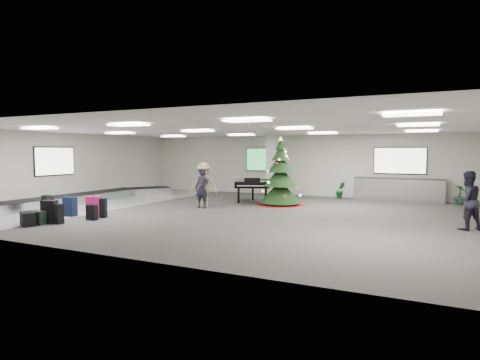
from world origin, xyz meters
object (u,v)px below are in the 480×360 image
at_px(grand_piano, 252,184).
at_px(potted_plant_right, 460,195).
at_px(service_counter, 398,189).
at_px(potted_plant_left, 340,190).
at_px(christmas_tree, 280,182).
at_px(traveler_b, 204,185).
at_px(traveler_a, 202,188).
at_px(traveler_bench, 467,201).
at_px(baggage_carousel, 90,197).
at_px(pink_suitcase, 94,207).

bearing_deg(grand_piano, potted_plant_right, -3.04).
distance_m(service_counter, potted_plant_left, 2.69).
height_order(christmas_tree, grand_piano, christmas_tree).
xyz_separation_m(grand_piano, traveler_b, (-1.08, -2.60, 0.11)).
xyz_separation_m(service_counter, christmas_tree, (-4.52, -3.91, 0.48)).
distance_m(traveler_b, potted_plant_right, 11.34).
bearing_deg(potted_plant_left, grand_piano, -138.98).
xyz_separation_m(traveler_a, traveler_b, (-0.07, 0.26, 0.12)).
relative_size(traveler_b, traveler_bench, 1.07).
height_order(traveler_b, traveler_bench, traveler_b).
relative_size(service_counter, traveler_b, 2.16).
relative_size(christmas_tree, grand_piano, 1.22).
height_order(potted_plant_left, potted_plant_right, potted_plant_right).
bearing_deg(traveler_b, baggage_carousel, 178.90).
height_order(traveler_a, potted_plant_left, traveler_a).
relative_size(pink_suitcase, grand_piano, 0.32).
xyz_separation_m(traveler_b, traveler_bench, (9.59, -0.87, -0.06)).
relative_size(service_counter, christmas_tree, 1.35).
height_order(service_counter, grand_piano, grand_piano).
bearing_deg(christmas_tree, traveler_b, -143.52).
bearing_deg(traveler_bench, potted_plant_right, -123.67).
relative_size(traveler_a, potted_plant_left, 1.93).
bearing_deg(pink_suitcase, traveler_bench, -7.66).
bearing_deg(service_counter, christmas_tree, -139.13).
bearing_deg(christmas_tree, pink_suitcase, -128.61).
height_order(pink_suitcase, christmas_tree, christmas_tree).
distance_m(potted_plant_left, potted_plant_right, 5.25).
bearing_deg(traveler_bench, baggage_carousel, -32.17).
relative_size(service_counter, traveler_a, 2.49).
bearing_deg(service_counter, potted_plant_right, -3.52).
bearing_deg(christmas_tree, service_counter, 40.87).
height_order(christmas_tree, traveler_b, christmas_tree).
bearing_deg(traveler_a, christmas_tree, 41.40).
xyz_separation_m(traveler_bench, potted_plant_left, (-5.06, 6.47, -0.46)).
height_order(pink_suitcase, potted_plant_left, potted_plant_left).
height_order(baggage_carousel, christmas_tree, christmas_tree).
distance_m(baggage_carousel, service_counter, 14.50).
xyz_separation_m(baggage_carousel, traveler_a, (5.72, 0.58, 0.60)).
relative_size(service_counter, potted_plant_left, 4.81).
relative_size(traveler_bench, potted_plant_left, 2.09).
height_order(traveler_a, potted_plant_right, traveler_a).
bearing_deg(christmas_tree, traveler_bench, -22.45).
height_order(pink_suitcase, traveler_bench, traveler_bench).
height_order(traveler_a, traveler_bench, traveler_bench).
xyz_separation_m(pink_suitcase, potted_plant_left, (6.64, 9.62, 0.04)).
bearing_deg(grand_piano, christmas_tree, -44.03).
height_order(baggage_carousel, potted_plant_left, potted_plant_left).
bearing_deg(potted_plant_right, traveler_bench, -91.61).
bearing_deg(grand_piano, traveler_b, -135.41).
distance_m(pink_suitcase, traveler_bench, 12.12).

